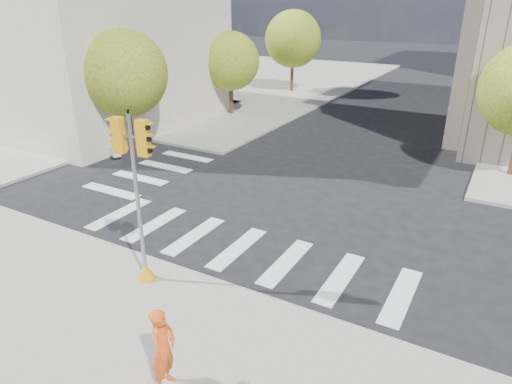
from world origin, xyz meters
TOP-DOWN VIEW (x-y plane):
  - ground at (0.00, 0.00)m, footprint 160.00×160.00m
  - sidewalk_far_left at (-20.00, 26.00)m, footprint 28.00×40.00m
  - classical_building at (-20.00, 8.00)m, footprint 19.00×15.00m
  - tree_lw_near at (-10.50, 4.00)m, footprint 4.40×4.40m
  - tree_lw_mid at (-10.50, 14.00)m, footprint 4.00×4.00m
  - tree_lw_far at (-10.50, 24.00)m, footprint 4.80×4.80m
  - traffic_signal at (-1.37, -5.03)m, footprint 1.08×0.56m
  - photographer at (1.76, -7.86)m, footprint 0.62×0.79m
  - planter_wall at (-13.00, 3.94)m, footprint 5.61×2.89m

SIDE VIEW (x-z plane):
  - ground at x=0.00m, z-range 0.00..0.00m
  - sidewalk_far_left at x=-20.00m, z-range 0.00..0.15m
  - planter_wall at x=-13.00m, z-range 0.15..0.65m
  - photographer at x=1.76m, z-range 0.15..2.07m
  - traffic_signal at x=-1.37m, z-range -0.21..4.80m
  - tree_lw_mid at x=-10.50m, z-range 0.88..6.65m
  - tree_lw_near at x=-10.50m, z-range 1.00..7.41m
  - tree_lw_far at x=-10.50m, z-range 1.07..8.01m
  - classical_building at x=-20.00m, z-range 0.09..12.79m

